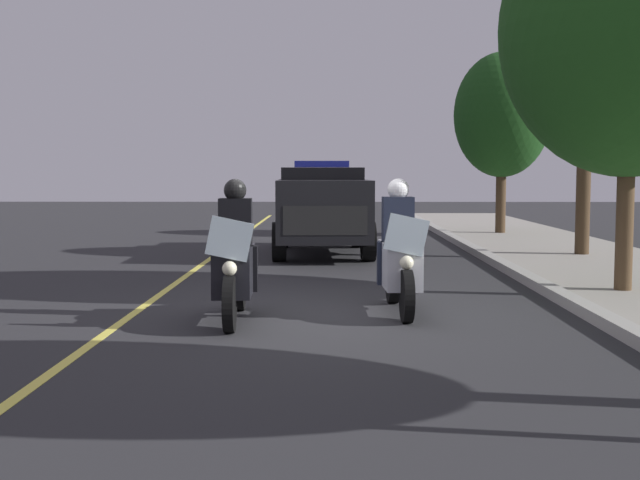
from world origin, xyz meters
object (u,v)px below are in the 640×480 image
(tree_far_back, at_px, (587,50))
(police_motorcycle_lead_right, at_px, (399,258))
(police_motorcycle_lead_left, at_px, (235,263))
(tree_behind_suv, at_px, (502,115))
(police_suv, at_px, (322,206))
(tree_mid_block, at_px, (631,29))

(tree_far_back, bearing_deg, police_motorcycle_lead_right, -33.33)
(police_motorcycle_lead_left, distance_m, police_motorcycle_lead_right, 2.14)
(tree_far_back, xyz_separation_m, tree_behind_suv, (-6.11, -0.44, -0.91))
(police_motorcycle_lead_right, bearing_deg, tree_behind_suv, 162.90)
(police_suv, bearing_deg, police_motorcycle_lead_left, -6.74)
(police_motorcycle_lead_left, relative_size, tree_mid_block, 0.37)
(tree_far_back, relative_size, tree_behind_suv, 1.15)
(tree_far_back, bearing_deg, police_suv, -100.02)
(police_motorcycle_lead_right, relative_size, tree_mid_block, 0.37)
(tree_mid_block, bearing_deg, tree_behind_suv, 177.15)
(tree_mid_block, relative_size, tree_behind_suv, 1.16)
(police_suv, bearing_deg, tree_behind_suv, 135.84)
(tree_behind_suv, bearing_deg, police_suv, -44.16)
(tree_mid_block, relative_size, tree_far_back, 1.01)
(police_motorcycle_lead_left, height_order, tree_behind_suv, tree_behind_suv)
(tree_mid_block, bearing_deg, police_suv, -144.61)
(police_suv, xyz_separation_m, tree_behind_suv, (-5.15, 5.00, 2.32))
(tree_mid_block, distance_m, tree_far_back, 5.39)
(tree_behind_suv, bearing_deg, police_motorcycle_lead_left, -24.04)
(police_motorcycle_lead_left, distance_m, tree_behind_suv, 14.90)
(police_suv, bearing_deg, police_motorcycle_lead_right, 8.05)
(police_motorcycle_lead_left, relative_size, police_motorcycle_lead_right, 1.00)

